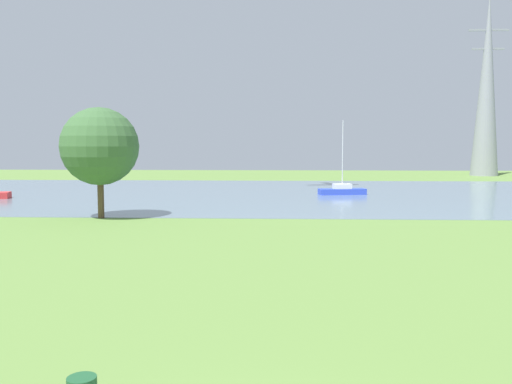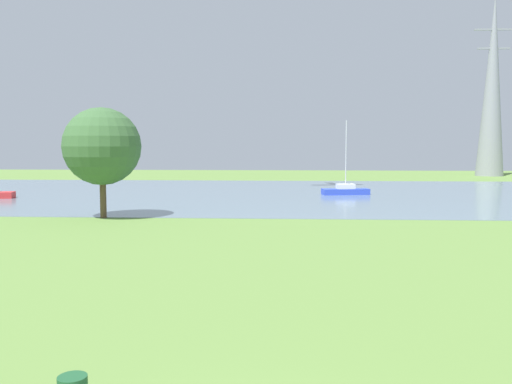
{
  "view_description": "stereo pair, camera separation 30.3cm",
  "coord_description": "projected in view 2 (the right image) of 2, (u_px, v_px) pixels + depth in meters",
  "views": [
    {
      "loc": [
        0.39,
        -7.86,
        5.17
      ],
      "look_at": [
        -0.89,
        19.05,
        2.83
      ],
      "focal_mm": 38.51,
      "sensor_mm": 36.0,
      "label": 1
    },
    {
      "loc": [
        0.69,
        -7.84,
        5.17
      ],
      "look_at": [
        -0.89,
        19.05,
        2.83
      ],
      "focal_mm": 38.51,
      "sensor_mm": 36.0,
      "label": 2
    }
  ],
  "objects": [
    {
      "name": "ground_plane",
      "position": [
        275.0,
        239.0,
        30.17
      ],
      "size": [
        160.0,
        160.0,
        0.0
      ],
      "primitive_type": "plane",
      "color": "olive"
    },
    {
      "name": "tree_west_far",
      "position": [
        102.0,
        147.0,
        38.32
      ],
      "size": [
        5.43,
        5.43,
        7.75
      ],
      "color": "brown",
      "rests_on": "ground"
    },
    {
      "name": "water_surface",
      "position": [
        282.0,
        193.0,
        58.01
      ],
      "size": [
        140.0,
        40.0,
        0.02
      ],
      "primitive_type": "cube",
      "color": "slate",
      "rests_on": "ground"
    },
    {
      "name": "sailboat_blue",
      "position": [
        345.0,
        190.0,
        56.42
      ],
      "size": [
        5.0,
        2.41,
        7.61
      ],
      "color": "blue",
      "rests_on": "water_surface"
    },
    {
      "name": "electricity_pylon",
      "position": [
        492.0,
        85.0,
        89.24
      ],
      "size": [
        6.4,
        4.4,
        29.58
      ],
      "color": "gray",
      "rests_on": "ground"
    }
  ]
}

